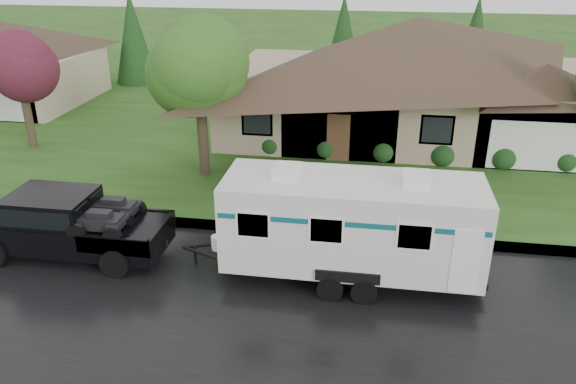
{
  "coord_description": "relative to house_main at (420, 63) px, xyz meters",
  "views": [
    {
      "loc": [
        0.25,
        -14.31,
        8.99
      ],
      "look_at": [
        -2.34,
        2.0,
        1.62
      ],
      "focal_mm": 35.0,
      "sensor_mm": 36.0,
      "label": 1
    }
  ],
  "objects": [
    {
      "name": "lawn",
      "position": [
        -2.29,
        1.16,
        -3.52
      ],
      "size": [
        140.0,
        26.0,
        0.15
      ],
      "primitive_type": "cube",
      "color": "#214917",
      "rests_on": "ground"
    },
    {
      "name": "curb",
      "position": [
        -2.29,
        -11.59,
        -3.52
      ],
      "size": [
        140.0,
        0.5,
        0.15
      ],
      "primitive_type": "cube",
      "color": "gray",
      "rests_on": "ground"
    },
    {
      "name": "road",
      "position": [
        -2.29,
        -15.84,
        -3.59
      ],
      "size": [
        140.0,
        8.0,
        0.01
      ],
      "primitive_type": "cube",
      "color": "black",
      "rests_on": "ground"
    },
    {
      "name": "ground",
      "position": [
        -2.29,
        -13.84,
        -3.59
      ],
      "size": [
        140.0,
        140.0,
        0.0
      ],
      "primitive_type": "plane",
      "color": "#214917",
      "rests_on": "ground"
    },
    {
      "name": "house_main",
      "position": [
        0.0,
        0.0,
        0.0
      ],
      "size": [
        19.44,
        10.8,
        6.9
      ],
      "color": "tan",
      "rests_on": "lawn"
    },
    {
      "name": "tree_red",
      "position": [
        -17.86,
        -5.25,
        0.35
      ],
      "size": [
        3.3,
        3.3,
        5.46
      ],
      "color": "#382B1E",
      "rests_on": "lawn"
    },
    {
      "name": "pickup_truck",
      "position": [
        -11.28,
        -14.05,
        -2.5
      ],
      "size": [
        6.13,
        2.33,
        2.04
      ],
      "color": "black",
      "rests_on": "ground"
    },
    {
      "name": "travel_trailer",
      "position": [
        -2.47,
        -14.05,
        -1.79
      ],
      "size": [
        7.56,
        2.66,
        3.39
      ],
      "color": "silver",
      "rests_on": "ground"
    },
    {
      "name": "shrub_row",
      "position": [
        -0.29,
        -4.54,
        -2.94
      ],
      "size": [
        13.6,
        1.0,
        1.0
      ],
      "color": "#143814",
      "rests_on": "lawn"
    },
    {
      "name": "tree_left_green",
      "position": [
        -8.85,
        -7.29,
        0.94
      ],
      "size": [
        3.82,
        3.82,
        6.32
      ],
      "color": "#382B1E",
      "rests_on": "lawn"
    }
  ]
}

